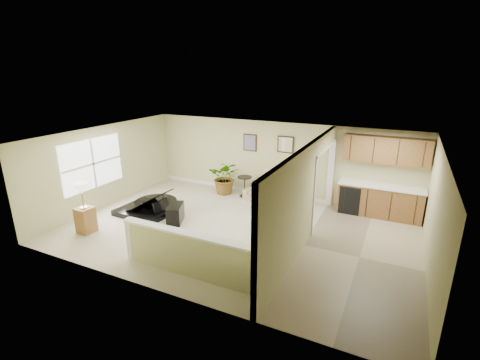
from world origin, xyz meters
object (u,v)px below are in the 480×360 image
at_px(loveseat, 267,192).
at_px(small_plant, 298,198).
at_px(piano, 147,192).
at_px(piano_bench, 175,213).
at_px(accent_table, 245,184).
at_px(lamp_stand, 85,212).
at_px(palm_plant, 226,177).

height_order(loveseat, small_plant, loveseat).
bearing_deg(small_plant, piano, -147.63).
relative_size(piano_bench, accent_table, 1.07).
bearing_deg(accent_table, piano_bench, -108.51).
bearing_deg(accent_table, loveseat, -4.07).
xyz_separation_m(small_plant, lamp_stand, (-4.47, -4.31, 0.37)).
bearing_deg(piano_bench, loveseat, 56.50).
bearing_deg(palm_plant, piano, -119.66).
bearing_deg(palm_plant, piano_bench, -93.91).
height_order(palm_plant, small_plant, palm_plant).
distance_m(piano_bench, accent_table, 2.84).
bearing_deg(piano, palm_plant, 63.53).
distance_m(piano, small_plant, 4.67).
xyz_separation_m(loveseat, lamp_stand, (-3.46, -4.18, 0.27)).
bearing_deg(piano_bench, palm_plant, 86.09).
relative_size(loveseat, palm_plant, 1.28).
bearing_deg(lamp_stand, piano, 73.47).
relative_size(piano, piano_bench, 2.62).
distance_m(piano, loveseat, 3.77).
relative_size(accent_table, palm_plant, 0.55).
bearing_deg(piano_bench, lamp_stand, -138.02).
bearing_deg(loveseat, accent_table, -168.89).
bearing_deg(accent_table, lamp_stand, -121.78).
bearing_deg(small_plant, accent_table, -177.70).
xyz_separation_m(piano_bench, loveseat, (1.74, 2.62, 0.06)).
height_order(piano_bench, loveseat, loveseat).
bearing_deg(piano, piano_bench, -9.65).
height_order(piano_bench, lamp_stand, lamp_stand).
xyz_separation_m(piano, lamp_stand, (-0.54, -1.82, -0.04)).
distance_m(piano, piano_bench, 1.27).
distance_m(small_plant, lamp_stand, 6.22).
xyz_separation_m(accent_table, lamp_stand, (-2.63, -4.24, 0.13)).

